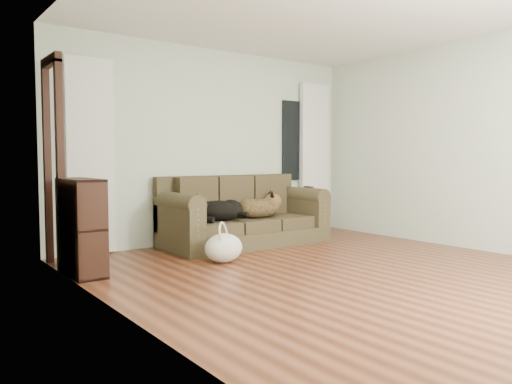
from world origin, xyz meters
TOP-DOWN VIEW (x-y plane):
  - floor at (0.00, 0.00)m, footprint 5.00×5.00m
  - ceiling at (0.00, 0.00)m, footprint 5.00×5.00m
  - wall_back at (0.00, 2.50)m, footprint 4.50×0.04m
  - wall_left at (-2.25, 0.00)m, footprint 0.04×5.00m
  - wall_right at (2.25, 0.00)m, footprint 0.04×5.00m
  - curtain_left at (-1.70, 2.42)m, footprint 0.55×0.08m
  - curtain_right at (1.80, 2.42)m, footprint 0.55×0.08m
  - window_pane at (1.45, 2.47)m, footprint 0.50×0.03m
  - door_casing at (-2.20, 2.05)m, footprint 0.07×0.60m
  - sofa at (0.17, 1.97)m, footprint 2.17×0.94m
  - dog_black_lab at (-0.30, 1.95)m, footprint 0.76×0.69m
  - dog_shepherd at (0.36, 1.93)m, footprint 0.67×0.50m
  - tv_remote at (1.17, 1.86)m, footprint 0.08×0.20m
  - tote_bag at (-0.68, 1.18)m, footprint 0.53×0.48m
  - bookshelf at (-2.09, 1.53)m, footprint 0.33×0.76m

SIDE VIEW (x-z plane):
  - floor at x=0.00m, z-range 0.00..0.00m
  - tote_bag at x=-0.68m, z-range 0.00..0.32m
  - sofa at x=0.17m, z-range 0.01..0.89m
  - dog_black_lab at x=-0.30m, z-range 0.35..0.61m
  - dog_shepherd at x=0.36m, z-range 0.35..0.63m
  - bookshelf at x=-2.09m, z-range 0.03..0.97m
  - tv_remote at x=1.17m, z-range 0.72..0.74m
  - door_casing at x=-2.20m, z-range 0.00..2.10m
  - curtain_left at x=-1.70m, z-range 0.02..2.27m
  - curtain_right at x=1.80m, z-range 0.02..2.27m
  - wall_back at x=0.00m, z-range 0.00..2.60m
  - wall_left at x=-2.25m, z-range 0.00..2.60m
  - wall_right at x=2.25m, z-range 0.00..2.60m
  - window_pane at x=1.45m, z-range 0.80..2.00m
  - ceiling at x=0.00m, z-range 2.60..2.60m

